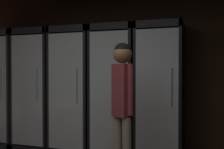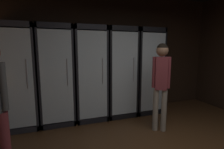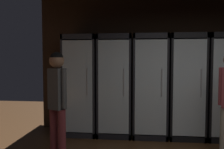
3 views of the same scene
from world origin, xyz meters
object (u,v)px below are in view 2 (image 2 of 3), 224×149
(cooler_right, at_px, (119,73))
(shopper_near, at_px, (161,77))
(cooler_center, at_px, (90,75))
(cooler_left, at_px, (57,76))
(cooler_far_right, at_px, (145,72))
(cooler_far_left, at_px, (19,78))

(cooler_right, bearing_deg, shopper_near, -68.45)
(cooler_center, xyz_separation_m, cooler_right, (0.68, 0.00, 0.00))
(cooler_left, distance_m, cooler_far_right, 2.04)
(cooler_left, bearing_deg, cooler_center, -0.04)
(cooler_right, distance_m, cooler_far_right, 0.68)
(cooler_far_left, bearing_deg, shopper_near, -22.97)
(cooler_left, distance_m, shopper_near, 2.06)
(cooler_far_left, xyz_separation_m, cooler_center, (1.36, -0.00, -0.01))
(cooler_left, distance_m, cooler_center, 0.68)
(cooler_center, xyz_separation_m, cooler_far_right, (1.36, 0.00, 0.01))
(cooler_right, bearing_deg, cooler_center, -179.92)
(cooler_far_left, relative_size, cooler_center, 1.00)
(cooler_left, distance_m, cooler_right, 1.36)
(cooler_left, height_order, shopper_near, cooler_left)
(cooler_far_left, distance_m, cooler_left, 0.68)
(cooler_center, distance_m, shopper_near, 1.51)
(shopper_near, bearing_deg, cooler_left, 149.64)
(cooler_far_left, bearing_deg, cooler_center, -0.07)
(cooler_right, xyz_separation_m, shopper_near, (0.41, -1.04, 0.05))
(cooler_left, relative_size, shopper_near, 1.23)
(cooler_left, height_order, cooler_right, same)
(cooler_far_left, height_order, cooler_far_right, same)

